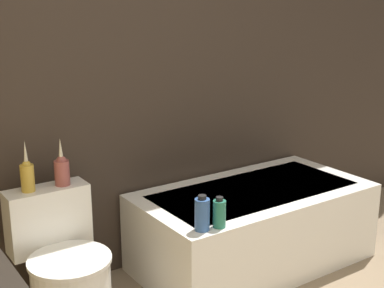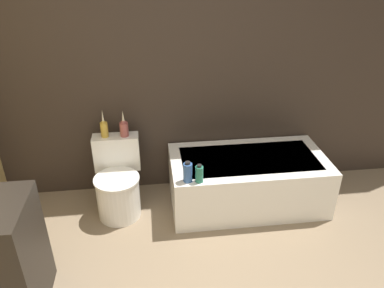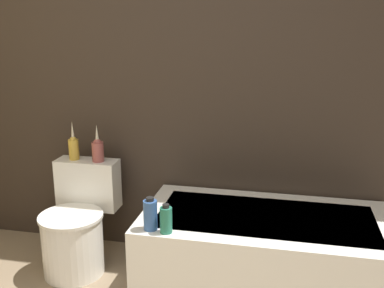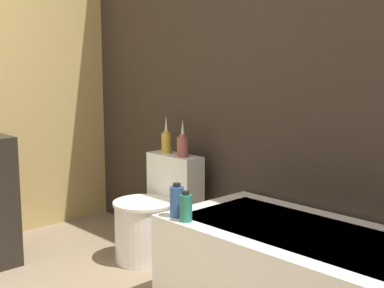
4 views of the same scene
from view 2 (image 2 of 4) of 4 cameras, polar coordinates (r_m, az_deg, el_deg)
wall_back_tiled at (r=3.46m, az=-5.87°, el=12.23°), size 6.40×0.06×2.60m
bathtub at (r=3.63m, az=8.40°, el=-5.45°), size 1.45×0.77×0.49m
toilet at (r=3.54m, az=-11.21°, el=-6.02°), size 0.42×0.56×0.69m
vase_gold at (r=3.48m, az=-13.26°, el=2.41°), size 0.07×0.07×0.26m
vase_silver at (r=3.46m, az=-10.33°, el=2.49°), size 0.08×0.08×0.25m
shampoo_bottle_tall at (r=3.10m, az=-0.65°, el=-4.32°), size 0.08×0.08×0.19m
shampoo_bottle_short at (r=3.10m, az=1.12°, el=-4.58°), size 0.07×0.07×0.16m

